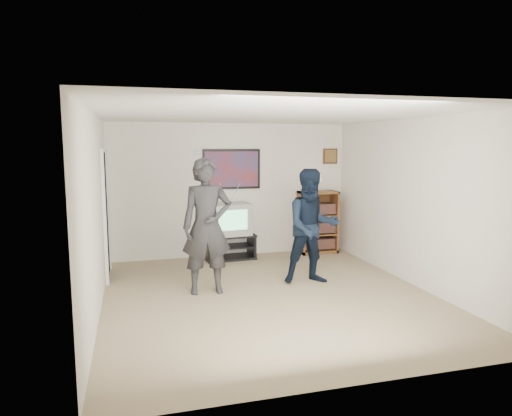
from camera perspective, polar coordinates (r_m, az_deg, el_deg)
name	(u,v)px	position (r m, az deg, el deg)	size (l,w,h in m)	color
room_shell	(263,205)	(6.55, 0.87, 0.44)	(4.51, 5.00, 2.51)	#8C7259
media_stand	(230,246)	(8.51, -3.33, -4.82)	(0.95, 0.56, 0.46)	black
crt_television	(230,219)	(8.41, -3.30, -1.35)	(0.69, 0.58, 0.58)	#9A9B96
bookshelf	(318,222)	(9.00, 7.71, -1.75)	(0.74, 0.42, 1.21)	brown
table_lamp	(316,181)	(8.91, 7.47, 3.32)	(0.24, 0.24, 0.39)	beige
person_tall	(207,226)	(6.47, -6.17, -2.29)	(0.70, 0.46, 1.92)	#28272A
person_short	(312,227)	(6.95, 7.02, -2.32)	(0.85, 0.66, 1.75)	black
controller_left	(202,213)	(6.69, -6.81, -0.68)	(0.03, 0.11, 0.03)	white
controller_right	(305,214)	(7.17, 6.10, -0.73)	(0.03, 0.12, 0.03)	white
poster	(232,169)	(8.57, -3.08, 4.87)	(1.10, 0.03, 0.75)	black
air_vent	(202,153)	(8.47, -6.77, 6.82)	(0.28, 0.02, 0.14)	white
small_picture	(330,156)	(9.20, 9.26, 6.42)	(0.30, 0.03, 0.30)	#432615
doorway	(105,215)	(7.59, -18.33, -0.85)	(0.03, 0.85, 2.00)	black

